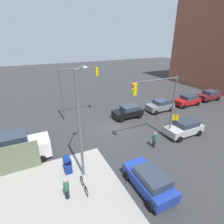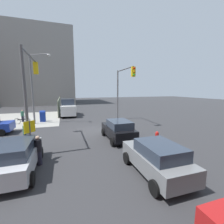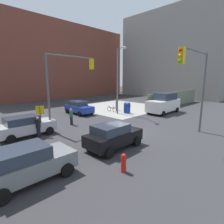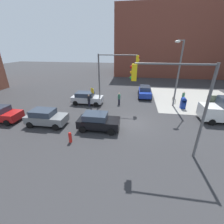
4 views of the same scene
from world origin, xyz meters
name	(u,v)px [view 3 (image 3 of 4)]	position (x,y,z in m)	size (l,w,h in m)	color
ground_plane	(125,132)	(0.00, 0.00, 0.00)	(120.00, 120.00, 0.00)	#333335
sidewalk_corner	(119,107)	(9.00, 9.00, 0.01)	(12.00, 12.00, 0.01)	#9E9B93
construction_fence	(175,99)	(16.13, 3.20, 1.20)	(16.26, 0.12, 2.40)	slate
building_warehouse_north	(51,63)	(10.46, 34.00, 8.12)	(32.00, 18.00, 16.24)	brown
building_loft_east	(182,57)	(36.00, 11.38, 9.85)	(20.00, 24.00, 19.70)	gray
smokestack	(117,64)	(30.88, 30.00, 8.87)	(1.80, 1.80, 17.73)	brown
traffic_signal_nw_corner	(67,77)	(-2.63, 4.50, 4.60)	(4.96, 0.36, 6.50)	#59595B
traffic_signal_se_corner	(196,77)	(2.64, -4.50, 4.60)	(4.95, 0.36, 6.50)	#59595B
street_lamp_corner	(118,76)	(5.02, 5.48, 4.70)	(1.54, 2.38, 8.00)	slate
warning_sign_two_way	(40,115)	(-5.40, 4.22, 1.64)	(0.48, 0.48, 2.40)	#4C4C4C
mailbox_blue	(127,107)	(6.20, 5.00, 0.76)	(0.56, 0.64, 1.43)	navy
fire_hydrant	(124,163)	(-5.00, -4.20, 0.49)	(0.26, 0.26, 0.94)	red
sedan_gray	(27,163)	(-8.58, -1.70, 0.84)	(3.94, 2.02, 1.62)	slate
hatchback_silver	(26,126)	(-6.39, 4.75, 0.84)	(4.16, 2.02, 1.62)	#B7BABF
coupe_blue	(79,107)	(1.58, 9.16, 0.84)	(2.02, 4.08, 1.62)	#1E389E
hatchback_black	(113,136)	(-3.23, -1.75, 0.84)	(3.88, 2.02, 1.62)	black
van_white_delivery	(164,103)	(9.83, 1.80, 1.28)	(5.40, 2.32, 2.62)	white
pedestrian_crossing	(71,116)	(-2.00, 5.20, 0.83)	(0.36, 0.36, 1.61)	#2D664C
pedestrian_waiting	(117,105)	(6.80, 7.40, 0.79)	(0.36, 0.36, 1.54)	#2D664C
pedestrian_walking_north	(38,127)	(-5.80, 3.80, 0.84)	(0.36, 0.36, 1.63)	black
bicycle_leaning_on_fence	(112,109)	(5.60, 7.20, 0.35)	(0.05, 1.75, 0.97)	black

